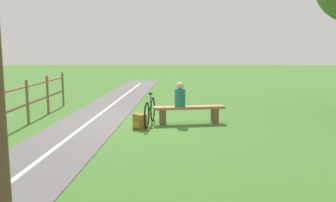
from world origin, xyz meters
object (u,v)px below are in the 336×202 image
Objects in this scene: person_seated at (180,96)px; bicycle at (150,111)px; bench at (189,111)px; backpack at (140,122)px.

person_seated is 0.98m from bicycle.
bicycle is at bearing -0.38° from person_seated.
bench reaches higher than backpack.
bench is 0.53m from person_seated.
person_seated is 1.45m from backpack.
bicycle reaches higher than backpack.
bicycle is (1.13, 0.19, 0.02)m from bench.
bicycle is (0.87, 0.14, -0.44)m from person_seated.
bicycle is at bearing -113.18° from backpack.
person_seated is at bearing -0.00° from bench.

